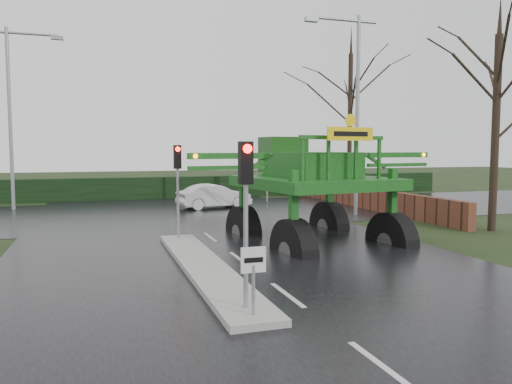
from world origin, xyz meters
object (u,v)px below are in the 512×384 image
object	(u,v)px
street_light_left_far	(15,102)
crop_sprayer	(290,171)
street_light_right	(352,97)
traffic_signal_near	(246,189)
traffic_signal_mid	(178,171)
traffic_signal_far	(267,162)
keep_left_sign	(253,270)
white_sedan	(214,208)

from	to	relation	value
street_light_left_far	crop_sprayer	world-z (taller)	street_light_left_far
street_light_right	traffic_signal_near	bearing A→B (deg)	-126.13
traffic_signal_mid	street_light_right	size ratio (longest dim) A/B	0.35
traffic_signal_far	street_light_left_far	bearing A→B (deg)	0.03
keep_left_sign	crop_sprayer	distance (m)	7.12
traffic_signal_far	street_light_right	xyz separation A→B (m)	(1.69, -8.01, 3.40)
keep_left_sign	crop_sprayer	xyz separation A→B (m)	(3.21, 6.14, 1.62)
traffic_signal_mid	crop_sprayer	size ratio (longest dim) A/B	0.35
traffic_signal_far	white_sedan	size ratio (longest dim) A/B	0.84
traffic_signal_near	traffic_signal_far	xyz separation A→B (m)	(7.80, 21.02, 0.00)
traffic_signal_near	white_sedan	bearing A→B (deg)	78.74
street_light_left_far	crop_sprayer	size ratio (longest dim) A/B	0.99
traffic_signal_near	white_sedan	size ratio (longest dim) A/B	0.84
keep_left_sign	crop_sprayer	size ratio (longest dim) A/B	0.13
keep_left_sign	white_sedan	world-z (taller)	keep_left_sign
keep_left_sign	crop_sprayer	bearing A→B (deg)	62.42
keep_left_sign	white_sedan	distance (m)	19.13
traffic_signal_mid	street_light_right	xyz separation A→B (m)	(9.49, 4.51, 3.40)
traffic_signal_near	street_light_left_far	world-z (taller)	street_light_left_far
street_light_right	street_light_left_far	world-z (taller)	same
keep_left_sign	street_light_left_far	size ratio (longest dim) A/B	0.14
traffic_signal_near	crop_sprayer	distance (m)	6.50
traffic_signal_near	white_sedan	distance (m)	18.80
traffic_signal_near	traffic_signal_far	distance (m)	22.42
traffic_signal_mid	crop_sprayer	bearing A→B (deg)	-41.58
white_sedan	street_light_right	bearing A→B (deg)	-142.04
traffic_signal_mid	white_sedan	world-z (taller)	traffic_signal_mid
traffic_signal_far	keep_left_sign	bearing A→B (deg)	70.07
street_light_left_far	white_sedan	distance (m)	12.42
traffic_signal_near	traffic_signal_far	world-z (taller)	same
keep_left_sign	traffic_signal_mid	world-z (taller)	traffic_signal_mid
traffic_signal_far	traffic_signal_mid	bearing A→B (deg)	58.07
traffic_signal_mid	street_light_right	world-z (taller)	street_light_right
keep_left_sign	traffic_signal_mid	xyz separation A→B (m)	(0.00, 8.99, 1.53)
traffic_signal_near	street_light_right	distance (m)	16.46
white_sedan	traffic_signal_near	bearing A→B (deg)	158.56
keep_left_sign	street_light_left_far	distance (m)	23.11
traffic_signal_near	white_sedan	world-z (taller)	traffic_signal_near
traffic_signal_near	street_light_right	size ratio (longest dim) A/B	0.35
street_light_right	street_light_left_far	bearing A→B (deg)	153.98
street_light_right	crop_sprayer	bearing A→B (deg)	-130.51
street_light_right	white_sedan	world-z (taller)	street_light_right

